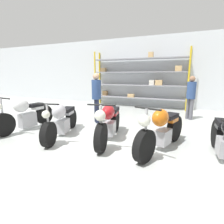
# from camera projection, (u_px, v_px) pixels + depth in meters

# --- Properties ---
(ground_plane) EXTENTS (30.00, 30.00, 0.00)m
(ground_plane) POSITION_uv_depth(u_px,v_px,m) (106.00, 142.00, 4.45)
(ground_plane) COLOR silver
(back_wall) EXTENTS (30.00, 0.08, 3.60)m
(back_wall) POSITION_uv_depth(u_px,v_px,m) (152.00, 72.00, 9.08)
(back_wall) COLOR silver
(back_wall) RESTS_ON ground_plane
(shelving_rack) EXTENTS (4.88, 0.63, 2.90)m
(shelving_rack) POSITION_uv_depth(u_px,v_px,m) (139.00, 79.00, 9.04)
(shelving_rack) COLOR gold
(shelving_rack) RESTS_ON ground_plane
(motorcycle_white) EXTENTS (0.67, 2.08, 1.08)m
(motorcycle_white) POSITION_uv_depth(u_px,v_px,m) (26.00, 115.00, 5.38)
(motorcycle_white) COLOR black
(motorcycle_white) RESTS_ON ground_plane
(motorcycle_silver) EXTENTS (0.86, 2.09, 1.03)m
(motorcycle_silver) POSITION_uv_depth(u_px,v_px,m) (61.00, 120.00, 4.83)
(motorcycle_silver) COLOR black
(motorcycle_silver) RESTS_ON ground_plane
(motorcycle_red) EXTENTS (0.72, 2.18, 1.07)m
(motorcycle_red) POSITION_uv_depth(u_px,v_px,m) (109.00, 122.00, 4.48)
(motorcycle_red) COLOR black
(motorcycle_red) RESTS_ON ground_plane
(motorcycle_orange) EXTENTS (0.87, 2.12, 1.08)m
(motorcycle_orange) POSITION_uv_depth(u_px,v_px,m) (162.00, 130.00, 3.88)
(motorcycle_orange) COLOR black
(motorcycle_orange) RESTS_ON ground_plane
(person_browsing) EXTENTS (0.45, 0.45, 1.64)m
(person_browsing) POSITION_uv_depth(u_px,v_px,m) (191.00, 94.00, 6.53)
(person_browsing) COLOR #595960
(person_browsing) RESTS_ON ground_plane
(person_near_rack) EXTENTS (0.45, 0.45, 1.73)m
(person_near_rack) POSITION_uv_depth(u_px,v_px,m) (96.00, 94.00, 6.07)
(person_near_rack) COLOR #1E2338
(person_near_rack) RESTS_ON ground_plane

